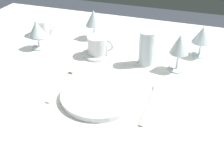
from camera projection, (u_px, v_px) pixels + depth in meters
dining_table at (120, 83)px, 1.16m from camera, size 1.80×1.11×0.74m
dinner_plate at (100, 95)px, 0.93m from camera, size 0.26×0.26×0.02m
fork_outer at (63, 83)px, 1.01m from camera, size 0.03×0.22×0.00m
spoon_soup at (152, 98)px, 0.93m from camera, size 0.03×0.23×0.01m
saucer_left at (44, 34)px, 1.38m from camera, size 0.14×0.14×0.01m
coffee_cup_left at (44, 26)px, 1.36m from camera, size 0.10×0.08×0.06m
saucer_right at (98, 54)px, 1.20m from camera, size 0.13×0.13×0.01m
coffee_cup_right at (98, 45)px, 1.17m from camera, size 0.11×0.09×0.07m
wine_glass_centre at (202, 36)px, 1.15m from camera, size 0.08×0.08×0.13m
wine_glass_left at (94, 19)px, 1.30m from camera, size 0.08×0.08×0.14m
wine_glass_right at (37, 30)px, 1.21m from camera, size 0.07×0.07×0.12m
wine_glass_far at (179, 46)px, 1.04m from camera, size 0.07×0.07×0.15m
drink_tumbler at (146, 50)px, 1.10m from camera, size 0.06×0.06×0.14m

